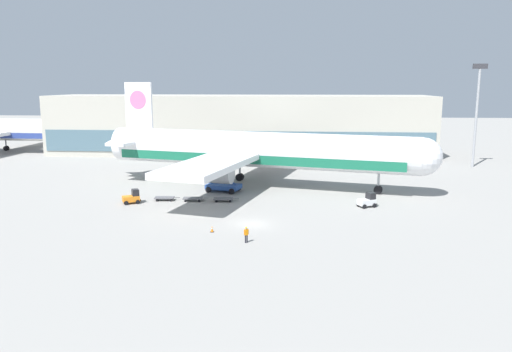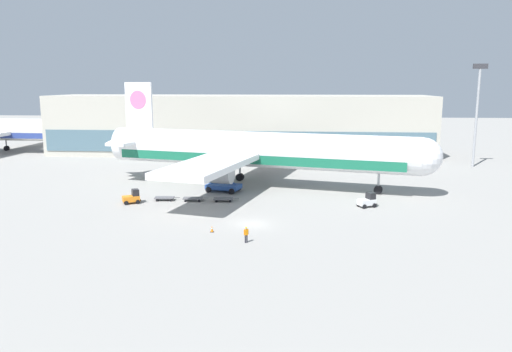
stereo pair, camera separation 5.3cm
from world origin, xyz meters
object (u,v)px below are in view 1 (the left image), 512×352
at_px(baggage_tug_foreground, 132,197).
at_px(baggage_dolly_second, 193,198).
at_px(airplane_main, 252,151).
at_px(ground_crew_near, 246,233).
at_px(traffic_cone_near, 212,229).
at_px(baggage_tug_mid, 368,201).
at_px(light_mast, 477,107).
at_px(airplane_distant, 9,131).
at_px(scissor_lift_loader, 224,179).
at_px(baggage_dolly_lead, 165,198).
at_px(baggage_dolly_third, 223,199).

height_order(baggage_tug_foreground, baggage_dolly_second, baggage_tug_foreground).
height_order(airplane_main, ground_crew_near, airplane_main).
bearing_deg(traffic_cone_near, baggage_tug_mid, 34.89).
xyz_separation_m(light_mast, baggage_dolly_second, (-50.86, -34.75, -11.72)).
bearing_deg(light_mast, airplane_distant, 173.07).
distance_m(light_mast, scissor_lift_loader, 55.91).
bearing_deg(airplane_distant, baggage_dolly_lead, -40.74).
xyz_separation_m(light_mast, airplane_main, (-43.33, -22.79, -6.27)).
bearing_deg(baggage_dolly_second, light_mast, 29.18).
relative_size(scissor_lift_loader, baggage_dolly_second, 1.54).
bearing_deg(baggage_dolly_lead, baggage_dolly_third, -4.67).
relative_size(light_mast, airplane_distant, 0.38).
relative_size(baggage_tug_foreground, baggage_dolly_second, 0.75).
height_order(scissor_lift_loader, baggage_dolly_third, scissor_lift_loader).
bearing_deg(light_mast, baggage_dolly_lead, -147.76).
bearing_deg(baggage_dolly_third, airplane_main, 70.23).
height_order(baggage_dolly_second, traffic_cone_near, traffic_cone_near).
distance_m(airplane_main, scissor_lift_loader, 7.58).
distance_m(scissor_lift_loader, baggage_tug_mid, 22.84).
bearing_deg(baggage_dolly_second, traffic_cone_near, -75.52).
xyz_separation_m(baggage_dolly_lead, ground_crew_near, (13.85, -18.55, 0.66)).
bearing_deg(baggage_dolly_third, light_mast, 31.58).
relative_size(baggage_dolly_third, ground_crew_near, 2.12).
height_order(light_mast, baggage_dolly_third, light_mast).
relative_size(scissor_lift_loader, baggage_tug_foreground, 2.05).
relative_size(airplane_distant, baggage_tug_mid, 19.15).
height_order(scissor_lift_loader, traffic_cone_near, scissor_lift_loader).
xyz_separation_m(airplane_main, airplane_distant, (-63.21, 35.73, -0.43)).
relative_size(baggage_tug_foreground, traffic_cone_near, 3.83).
relative_size(baggage_dolly_second, baggage_dolly_third, 1.00).
bearing_deg(scissor_lift_loader, airplane_distant, 159.20).
distance_m(baggage_tug_foreground, baggage_tug_mid, 33.03).
height_order(light_mast, airplane_distant, light_mast).
relative_size(baggage_dolly_second, traffic_cone_near, 5.11).
bearing_deg(ground_crew_near, baggage_dolly_second, 82.32).
distance_m(airplane_main, baggage_dolly_third, 13.42).
bearing_deg(airplane_distant, ground_crew_near, -43.34).
height_order(airplane_distant, baggage_tug_foreground, airplane_distant).
relative_size(airplane_main, baggage_dolly_second, 15.20).
height_order(airplane_distant, scissor_lift_loader, airplane_distant).
xyz_separation_m(baggage_dolly_lead, baggage_dolly_second, (4.20, -0.03, 0.00)).
height_order(baggage_dolly_lead, baggage_dolly_third, same).
xyz_separation_m(baggage_tug_foreground, ground_crew_near, (17.94, -16.42, 0.17)).
height_order(airplane_main, baggage_tug_foreground, airplane_main).
height_order(baggage_tug_foreground, baggage_tug_mid, same).
xyz_separation_m(baggage_tug_foreground, baggage_dolly_second, (8.29, 2.10, -0.49)).
bearing_deg(airplane_main, traffic_cone_near, -80.83).
xyz_separation_m(baggage_dolly_third, traffic_cone_near, (0.90, -15.07, -0.03)).
bearing_deg(airplane_distant, traffic_cone_near, -43.71).
height_order(baggage_dolly_lead, traffic_cone_near, traffic_cone_near).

